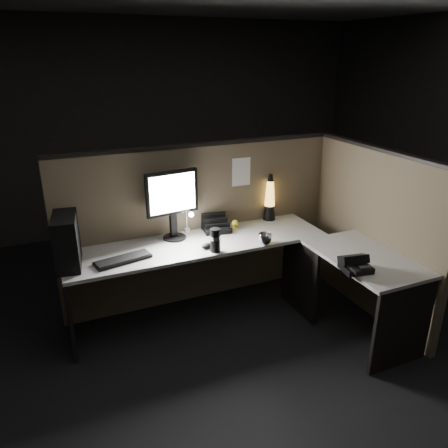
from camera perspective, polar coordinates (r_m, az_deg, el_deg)
name	(u,v)px	position (r m, az deg, el deg)	size (l,w,h in m)	color
floor	(242,347)	(3.76, 2.43, -15.74)	(6.00, 6.00, 0.00)	black
room_shell	(246,153)	(3.07, 2.90, 9.19)	(6.00, 6.00, 6.00)	silver
partition_back	(201,225)	(4.14, -3.01, -0.14)	(2.66, 0.06, 1.50)	brown
partition_right	(372,234)	(4.14, 18.79, -1.30)	(0.06, 1.66, 1.50)	brown
desk	(250,267)	(3.71, 3.37, -5.69)	(2.60, 1.60, 0.73)	#B2AEA8
pc_tower	(67,241)	(3.53, -19.86, -2.11)	(0.17, 0.39, 0.41)	black
monitor	(172,198)	(3.80, -6.76, 3.33)	(0.48, 0.20, 0.61)	black
keyboard	(123,260)	(3.56, -13.06, -4.56)	(0.45, 0.15, 0.02)	black
mouse	(207,246)	(3.70, -2.27, -2.85)	(0.10, 0.07, 0.04)	black
clip_lamp	(189,220)	(3.95, -4.60, 0.53)	(0.05, 0.18, 0.23)	white
organizer	(216,227)	(4.04, -1.06, -0.35)	(0.26, 0.24, 0.18)	black
lava_lamp	(270,201)	(4.30, 5.99, 3.02)	(0.12, 0.12, 0.46)	black
travel_mug	(215,240)	(3.60, -1.16, -2.12)	(0.09, 0.09, 0.20)	black
steel_mug	(265,239)	(3.77, 5.35, -1.94)	(0.12, 0.12, 0.10)	#B1B2B8
figurine	(235,223)	(4.09, 1.44, 0.10)	(0.06, 0.06, 0.06)	yellow
pinned_paper	(241,172)	(4.11, 2.26, 6.82)	(0.19, 0.00, 0.27)	white
desk_phone	(355,264)	(3.46, 16.71, -5.06)	(0.24, 0.24, 0.13)	black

